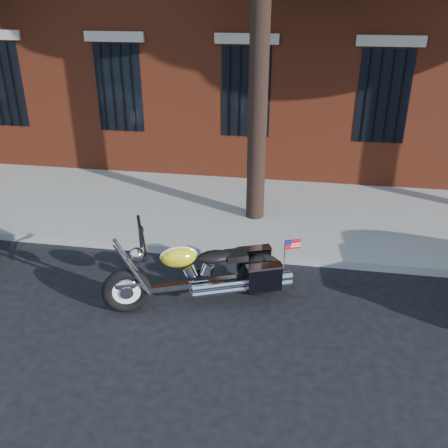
# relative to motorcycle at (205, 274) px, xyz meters

# --- Properties ---
(ground) EXTENTS (120.00, 120.00, 0.00)m
(ground) POSITION_rel_motorcycle_xyz_m (-0.08, 0.06, -0.49)
(ground) COLOR black
(ground) RESTS_ON ground
(curb) EXTENTS (40.00, 0.16, 0.15)m
(curb) POSITION_rel_motorcycle_xyz_m (-0.08, 1.44, -0.41)
(curb) COLOR gray
(curb) RESTS_ON ground
(sidewalk) EXTENTS (40.00, 3.60, 0.15)m
(sidewalk) POSITION_rel_motorcycle_xyz_m (-0.08, 3.32, -0.41)
(sidewalk) COLOR gray
(sidewalk) RESTS_ON ground
(motorcycle) EXTENTS (2.81, 1.47, 1.45)m
(motorcycle) POSITION_rel_motorcycle_xyz_m (0.00, 0.00, 0.00)
(motorcycle) COLOR black
(motorcycle) RESTS_ON ground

